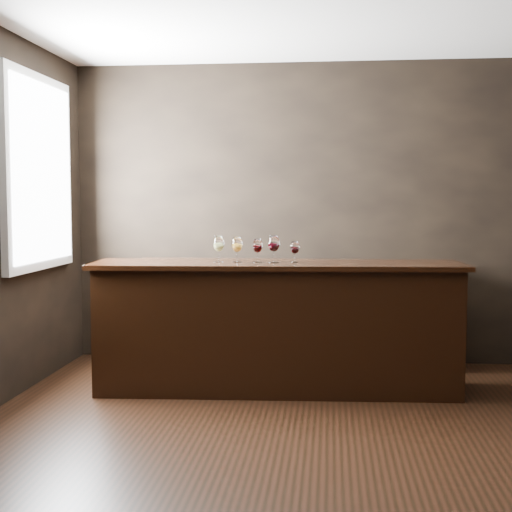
# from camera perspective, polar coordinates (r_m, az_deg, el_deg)

# --- Properties ---
(ground) EXTENTS (5.00, 5.00, 0.00)m
(ground) POSITION_cam_1_polar(r_m,az_deg,el_deg) (4.72, 6.80, -14.35)
(ground) COLOR black
(ground) RESTS_ON ground
(room_shell) EXTENTS (5.02, 4.52, 2.81)m
(room_shell) POSITION_cam_1_polar(r_m,az_deg,el_deg) (4.59, 4.06, 8.06)
(room_shell) COLOR black
(room_shell) RESTS_ON ground
(bar_counter) EXTENTS (2.86, 0.78, 0.99)m
(bar_counter) POSITION_cam_1_polar(r_m,az_deg,el_deg) (5.71, 1.70, -5.86)
(bar_counter) COLOR black
(bar_counter) RESTS_ON ground
(bar_top) EXTENTS (2.96, 0.85, 0.04)m
(bar_top) POSITION_cam_1_polar(r_m,az_deg,el_deg) (5.64, 1.71, -0.71)
(bar_top) COLOR black
(bar_top) RESTS_ON bar_counter
(back_bar_shelf) EXTENTS (2.70, 0.40, 0.97)m
(back_bar_shelf) POSITION_cam_1_polar(r_m,az_deg,el_deg) (6.60, 2.12, -4.54)
(back_bar_shelf) COLOR black
(back_bar_shelf) RESTS_ON ground
(glass_white) EXTENTS (0.09, 0.09, 0.21)m
(glass_white) POSITION_cam_1_polar(r_m,az_deg,el_deg) (5.68, -3.01, 0.94)
(glass_white) COLOR white
(glass_white) RESTS_ON bar_top
(glass_amber) EXTENTS (0.09, 0.09, 0.20)m
(glass_amber) POSITION_cam_1_polar(r_m,az_deg,el_deg) (5.66, -1.53, 0.89)
(glass_amber) COLOR white
(glass_amber) RESTS_ON bar_top
(glass_red_a) EXTENTS (0.08, 0.08, 0.19)m
(glass_red_a) POSITION_cam_1_polar(r_m,az_deg,el_deg) (5.65, 0.12, 0.79)
(glass_red_a) COLOR white
(glass_red_a) RESTS_ON bar_top
(glass_red_b) EXTENTS (0.09, 0.09, 0.22)m
(glass_red_b) POSITION_cam_1_polar(r_m,az_deg,el_deg) (5.61, 1.43, 0.95)
(glass_red_b) COLOR white
(glass_red_b) RESTS_ON bar_top
(glass_red_c) EXTENTS (0.07, 0.07, 0.17)m
(glass_red_c) POSITION_cam_1_polar(r_m,az_deg,el_deg) (5.65, 3.13, 0.64)
(glass_red_c) COLOR white
(glass_red_c) RESTS_ON bar_top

